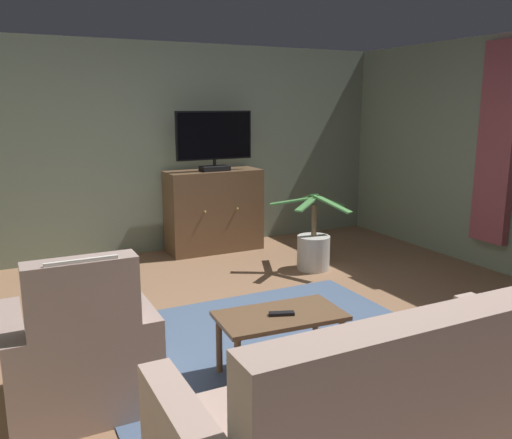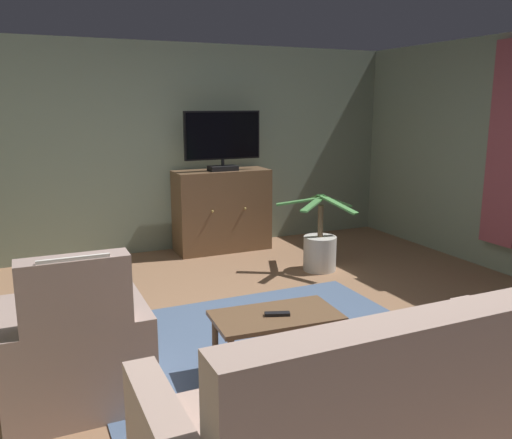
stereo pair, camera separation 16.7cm
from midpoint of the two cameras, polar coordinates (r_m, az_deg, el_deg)
name	(u,v)px [view 2 (the right image)]	position (r m, az deg, el deg)	size (l,w,h in m)	color
ground_plane	(283,344)	(4.33, 4.07, -13.17)	(6.62, 6.66, 0.04)	#936B4C
wall_back	(172,149)	(6.79, -8.30, 7.52)	(6.62, 0.10, 2.57)	gray
curtain_panel_far	(508,145)	(6.29, 26.04, 7.20)	(0.10, 0.44, 2.16)	#A34C56
rug_central	(263,341)	(4.31, 1.87, -12.86)	(2.61, 1.96, 0.01)	slate
tv_cabinet	(222,212)	(6.74, -2.95, 0.79)	(1.19, 0.49, 1.03)	#4A3523
television	(223,139)	(6.57, -2.87, 8.59)	(0.97, 0.20, 0.73)	black
coffee_table	(276,323)	(3.68, 3.46, -11.00)	(0.89, 0.52, 0.45)	brown
tv_remote	(277,314)	(3.62, 3.63, -10.08)	(0.17, 0.05, 0.02)	black
sofa_floral	(375,430)	(2.76, 14.40, -21.02)	(2.12, 0.88, 1.02)	#BC9E8E
armchair_facing_sofa	(77,353)	(3.55, -17.36, -13.51)	(0.87, 0.81, 1.03)	#A3897F
potted_plant_leafy_by_curtain	(320,249)	(6.02, 7.63, -3.19)	(0.82, 0.96, 0.86)	beige
cat	(79,305)	(4.97, -17.54, -8.69)	(0.66, 0.26, 0.22)	#937A5B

